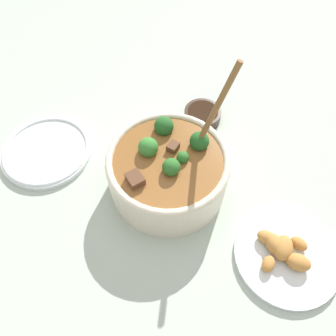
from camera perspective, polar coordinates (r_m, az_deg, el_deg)
The scene contains 5 objects.
ground_plane at distance 0.76m, azimuth 0.00°, elevation -3.05°, with size 4.00×4.00×0.00m, color #ADBCAD.
stew_bowl at distance 0.71m, azimuth 0.03°, elevation -0.25°, with size 0.26×0.26×0.30m.
condiment_bowl at distance 0.88m, azimuth 6.02°, elevation 9.19°, with size 0.10×0.10×0.03m.
empty_plate at distance 0.86m, azimuth -20.39°, elevation 2.84°, with size 0.22×0.22×0.02m.
food_plate at distance 0.72m, azimuth 19.74°, elevation -13.87°, with size 0.21×0.21×0.05m.
Camera 1 is at (0.24, -0.31, 0.65)m, focal length 35.00 mm.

